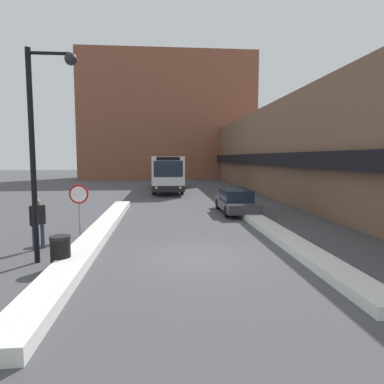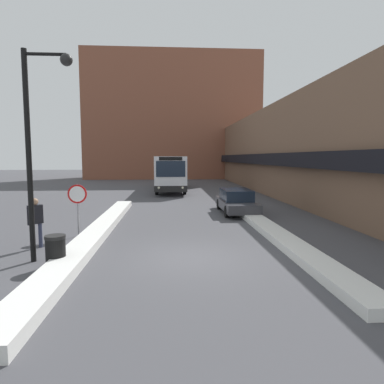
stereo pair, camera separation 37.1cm
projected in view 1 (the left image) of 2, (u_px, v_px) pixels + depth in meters
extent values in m
plane|color=#47474C|center=(195.00, 258.00, 10.89)|extent=(160.00, 160.00, 0.00)
cube|color=brown|center=(269.00, 152.00, 35.17)|extent=(5.00, 60.00, 7.44)
cube|color=black|center=(243.00, 159.00, 35.00)|extent=(0.50, 60.00, 0.90)
cube|color=brown|center=(168.00, 118.00, 52.62)|extent=(26.00, 8.00, 18.56)
cube|color=silver|center=(99.00, 233.00, 13.80)|extent=(0.90, 17.46, 0.33)
cube|color=silver|center=(276.00, 232.00, 13.97)|extent=(0.90, 14.66, 0.28)
cube|color=silver|center=(167.00, 171.00, 32.90)|extent=(2.63, 11.81, 2.83)
cube|color=black|center=(167.00, 183.00, 33.01)|extent=(2.65, 11.83, 0.50)
cube|color=#192333|center=(167.00, 167.00, 32.86)|extent=(2.65, 10.86, 0.78)
cube|color=#192333|center=(168.00, 169.00, 26.99)|extent=(2.31, 0.03, 1.28)
cube|color=black|center=(168.00, 159.00, 26.91)|extent=(1.84, 0.03, 0.28)
sphere|color=#F2EAC6|center=(156.00, 188.00, 27.05)|extent=(0.20, 0.20, 0.20)
sphere|color=#F2EAC6|center=(180.00, 188.00, 27.22)|extent=(0.20, 0.20, 0.20)
cylinder|color=black|center=(154.00, 189.00, 29.30)|extent=(0.28, 1.04, 1.04)
cylinder|color=black|center=(182.00, 189.00, 29.51)|extent=(0.28, 1.04, 1.04)
cylinder|color=black|center=(156.00, 183.00, 36.55)|extent=(0.28, 1.04, 1.04)
cylinder|color=black|center=(178.00, 182.00, 36.76)|extent=(0.28, 1.04, 1.04)
cube|color=#38383D|center=(236.00, 204.00, 19.71)|extent=(1.77, 4.73, 0.49)
cube|color=#192333|center=(235.00, 194.00, 19.77)|extent=(1.56, 2.60, 0.61)
cylinder|color=black|center=(256.00, 211.00, 18.35)|extent=(0.20, 0.64, 0.64)
cylinder|color=black|center=(227.00, 212.00, 18.21)|extent=(0.20, 0.64, 0.64)
cylinder|color=black|center=(243.00, 204.00, 21.25)|extent=(0.20, 0.64, 0.64)
cylinder|color=black|center=(218.00, 204.00, 21.11)|extent=(0.20, 0.64, 0.64)
cylinder|color=gray|center=(79.00, 211.00, 13.69)|extent=(0.07, 0.07, 2.11)
cylinder|color=red|center=(79.00, 194.00, 13.60)|extent=(0.76, 0.03, 0.76)
cylinder|color=white|center=(79.00, 194.00, 13.59)|extent=(0.62, 0.01, 0.62)
cylinder|color=black|center=(33.00, 158.00, 10.12)|extent=(0.16, 0.16, 6.34)
cylinder|color=black|center=(49.00, 53.00, 9.87)|extent=(1.20, 0.10, 0.10)
sphere|color=black|center=(71.00, 59.00, 9.93)|extent=(0.36, 0.36, 0.36)
cylinder|color=#333851|center=(34.00, 238.00, 11.79)|extent=(0.13, 0.13, 0.88)
cylinder|color=#333851|center=(43.00, 236.00, 12.04)|extent=(0.13, 0.13, 0.88)
cube|color=black|center=(37.00, 215.00, 11.84)|extent=(0.48, 0.50, 0.66)
sphere|color=#9E7556|center=(37.00, 202.00, 11.79)|extent=(0.24, 0.24, 0.24)
cylinder|color=black|center=(31.00, 217.00, 11.65)|extent=(0.10, 0.10, 0.62)
cylinder|color=black|center=(44.00, 215.00, 12.04)|extent=(0.10, 0.10, 0.62)
cylinder|color=black|center=(61.00, 254.00, 9.84)|extent=(0.56, 0.56, 0.85)
cylinder|color=black|center=(60.00, 238.00, 9.79)|extent=(0.59, 0.59, 0.10)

